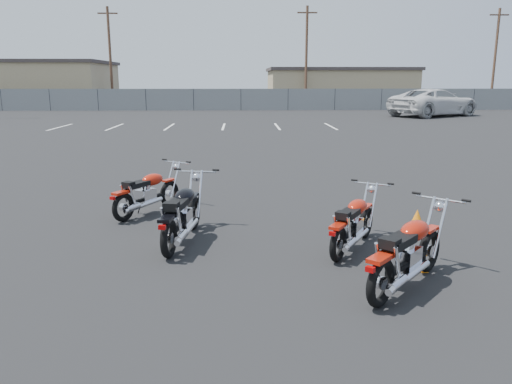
{
  "coord_description": "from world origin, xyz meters",
  "views": [
    {
      "loc": [
        -0.07,
        -7.89,
        2.57
      ],
      "look_at": [
        0.2,
        0.6,
        0.65
      ],
      "focal_mm": 35.0,
      "sensor_mm": 36.0,
      "label": 1
    }
  ],
  "objects_px": {
    "motorcycle_third_red": "(354,223)",
    "white_van": "(435,95)",
    "motorcycle_front_red": "(147,192)",
    "motorcycle_second_black": "(182,214)",
    "motorcycle_rear_red": "(408,253)"
  },
  "relations": [
    {
      "from": "motorcycle_third_red",
      "to": "white_van",
      "type": "bearing_deg",
      "value": 66.87
    },
    {
      "from": "motorcycle_front_red",
      "to": "motorcycle_third_red",
      "type": "relative_size",
      "value": 1.02
    },
    {
      "from": "motorcycle_third_red",
      "to": "white_van",
      "type": "xyz_separation_m",
      "value": [
        12.1,
        28.32,
        1.1
      ]
    },
    {
      "from": "motorcycle_second_black",
      "to": "motorcycle_front_red",
      "type": "bearing_deg",
      "value": 116.2
    },
    {
      "from": "motorcycle_second_black",
      "to": "white_van",
      "type": "height_order",
      "value": "white_van"
    },
    {
      "from": "motorcycle_front_red",
      "to": "white_van",
      "type": "relative_size",
      "value": 0.22
    },
    {
      "from": "motorcycle_front_red",
      "to": "white_van",
      "type": "bearing_deg",
      "value": 59.08
    },
    {
      "from": "motorcycle_third_red",
      "to": "white_van",
      "type": "distance_m",
      "value": 30.82
    },
    {
      "from": "motorcycle_third_red",
      "to": "motorcycle_rear_red",
      "type": "bearing_deg",
      "value": -77.03
    },
    {
      "from": "motorcycle_front_red",
      "to": "white_van",
      "type": "height_order",
      "value": "white_van"
    },
    {
      "from": "motorcycle_front_red",
      "to": "motorcycle_rear_red",
      "type": "distance_m",
      "value": 5.36
    },
    {
      "from": "motorcycle_second_black",
      "to": "motorcycle_rear_red",
      "type": "xyz_separation_m",
      "value": [
        3.01,
        -1.9,
        -0.01
      ]
    },
    {
      "from": "motorcycle_rear_red",
      "to": "white_van",
      "type": "distance_m",
      "value": 32.06
    },
    {
      "from": "motorcycle_second_black",
      "to": "motorcycle_rear_red",
      "type": "height_order",
      "value": "motorcycle_second_black"
    },
    {
      "from": "motorcycle_front_red",
      "to": "motorcycle_second_black",
      "type": "relative_size",
      "value": 0.86
    }
  ]
}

